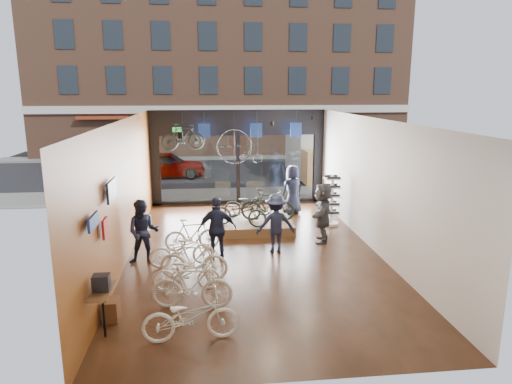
{
  "coord_description": "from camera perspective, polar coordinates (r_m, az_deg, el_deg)",
  "views": [
    {
      "loc": [
        -1.3,
        -12.35,
        4.57
      ],
      "look_at": [
        0.23,
        1.4,
        1.47
      ],
      "focal_mm": 32.0,
      "sensor_mm": 36.0,
      "label": 1
    }
  ],
  "objects": [
    {
      "name": "ground_plane",
      "position": [
        13.24,
        -0.31,
        -7.65
      ],
      "size": [
        7.0,
        12.0,
        0.04
      ],
      "primitive_type": "cube",
      "color": "black",
      "rests_on": "ground"
    },
    {
      "name": "street_road",
      "position": [
        27.76,
        -3.56,
        3.11
      ],
      "size": [
        30.0,
        18.0,
        0.02
      ],
      "primitive_type": "cube",
      "color": "black",
      "rests_on": "ground"
    },
    {
      "name": "display_bike_mid",
      "position": [
        15.13,
        1.47,
        -1.65
      ],
      "size": [
        1.86,
        0.87,
        1.08
      ],
      "primitive_type": "imported",
      "rotation": [
        0.0,
        0.0,
        1.36
      ],
      "color": "black",
      "rests_on": "display_platform"
    },
    {
      "name": "sunglasses_rack",
      "position": [
        15.82,
        9.43,
        -1.04
      ],
      "size": [
        0.53,
        0.43,
        1.75
      ],
      "primitive_type": null,
      "rotation": [
        0.0,
        0.0,
        0.02
      ],
      "color": "white",
      "rests_on": "ground_plane"
    },
    {
      "name": "wall_right",
      "position": [
        13.52,
        14.69,
        0.83
      ],
      "size": [
        0.04,
        12.0,
        3.8
      ],
      "primitive_type": "cube",
      "color": "beige",
      "rests_on": "ground"
    },
    {
      "name": "wall_left",
      "position": [
        12.83,
        -16.16,
        0.12
      ],
      "size": [
        0.04,
        12.0,
        3.8
      ],
      "primitive_type": "cube",
      "color": "#9F501E",
      "rests_on": "ground"
    },
    {
      "name": "penny_farthing",
      "position": [
        16.82,
        -1.81,
        5.56
      ],
      "size": [
        1.61,
        0.06,
        1.29
      ],
      "primitive_type": null,
      "color": "black",
      "rests_on": "ceiling"
    },
    {
      "name": "wall_merch",
      "position": [
        9.66,
        -18.56,
        -7.83
      ],
      "size": [
        0.4,
        2.4,
        2.6
      ],
      "primitive_type": null,
      "color": "navy",
      "rests_on": "wall_left"
    },
    {
      "name": "box_truck",
      "position": [
        24.27,
        7.45,
        4.65
      ],
      "size": [
        2.11,
        6.32,
        2.49
      ],
      "primitive_type": null,
      "color": "silver",
      "rests_on": "street_road"
    },
    {
      "name": "sidewalk_near",
      "position": [
        20.1,
        -2.46,
        -0.34
      ],
      "size": [
        30.0,
        2.4,
        0.12
      ],
      "primitive_type": "cube",
      "color": "slate",
      "rests_on": "ground"
    },
    {
      "name": "floor_bike_4",
      "position": [
        12.29,
        -9.26,
        -7.14
      ],
      "size": [
        1.78,
        0.87,
        0.89
      ],
      "primitive_type": "imported",
      "rotation": [
        0.0,
        0.0,
        1.74
      ],
      "color": "beige",
      "rests_on": "ground_plane"
    },
    {
      "name": "display_bike_left",
      "position": [
        14.58,
        -2.06,
        -2.5
      ],
      "size": [
        1.87,
        1.22,
        0.93
      ],
      "primitive_type": "imported",
      "rotation": [
        0.0,
        0.0,
        1.2
      ],
      "color": "black",
      "rests_on": "display_platform"
    },
    {
      "name": "street_car",
      "position": [
        24.74,
        -11.19,
        3.4
      ],
      "size": [
        4.12,
        1.66,
        1.4
      ],
      "primitive_type": "imported",
      "rotation": [
        0.0,
        0.0,
        1.57
      ],
      "color": "gray",
      "rests_on": "street_road"
    },
    {
      "name": "floor_bike_0",
      "position": [
        8.82,
        -8.16,
        -15.18
      ],
      "size": [
        1.83,
        0.73,
        0.94
      ],
      "primitive_type": "imported",
      "rotation": [
        0.0,
        0.0,
        1.63
      ],
      "color": "beige",
      "rests_on": "ground_plane"
    },
    {
      "name": "floor_bike_2",
      "position": [
        10.86,
        -8.73,
        -10.03
      ],
      "size": [
        1.56,
        0.55,
        0.82
      ],
      "primitive_type": "imported",
      "rotation": [
        0.0,
        0.0,
        1.58
      ],
      "color": "beige",
      "rests_on": "ground_plane"
    },
    {
      "name": "opposite_building",
      "position": [
        33.96,
        -4.3,
        16.7
      ],
      "size": [
        26.0,
        5.0,
        14.0
      ],
      "primitive_type": "cube",
      "color": "brown",
      "rests_on": "ground"
    },
    {
      "name": "display_platform",
      "position": [
        15.27,
        -0.04,
        -4.19
      ],
      "size": [
        2.4,
        1.8,
        0.3
      ],
      "primitive_type": "cube",
      "color": "brown",
      "rests_on": "ground_plane"
    },
    {
      "name": "customer_5",
      "position": [
        14.05,
        8.32,
        -2.57
      ],
      "size": [
        1.03,
        1.78,
        1.83
      ],
      "primitive_type": "imported",
      "rotation": [
        0.0,
        0.0,
        4.4
      ],
      "color": "#3F3F44",
      "rests_on": "ground_plane"
    },
    {
      "name": "storefront",
      "position": [
        18.59,
        -2.26,
        4.36
      ],
      "size": [
        7.0,
        0.26,
        3.8
      ],
      "primitive_type": null,
      "color": "black",
      "rests_on": "ground"
    },
    {
      "name": "jersey_right",
      "position": [
        17.96,
        5.02,
        7.73
      ],
      "size": [
        0.45,
        0.03,
        0.55
      ],
      "primitive_type": "cube",
      "color": "#1E3F99",
      "rests_on": "ceiling"
    },
    {
      "name": "hung_bike",
      "position": [
        16.65,
        -9.11,
        6.81
      ],
      "size": [
        1.64,
        0.85,
        0.95
      ],
      "primitive_type": "imported",
      "rotation": [
        0.0,
        0.0,
        1.84
      ],
      "color": "black",
      "rests_on": "ceiling"
    },
    {
      "name": "exit_sign",
      "position": [
        18.32,
        -9.84,
        7.69
      ],
      "size": [
        0.35,
        0.06,
        0.18
      ],
      "primitive_type": "cube",
      "color": "#198C26",
      "rests_on": "storefront"
    },
    {
      "name": "jersey_left",
      "position": [
        17.61,
        -6.49,
        7.6
      ],
      "size": [
        0.45,
        0.03,
        0.55
      ],
      "primitive_type": "cube",
      "color": "#1E3F99",
      "rests_on": "ceiling"
    },
    {
      "name": "floor_bike_5",
      "position": [
        13.38,
        -7.97,
        -5.29
      ],
      "size": [
        1.64,
        0.65,
        0.96
      ],
      "primitive_type": "imported",
      "rotation": [
        0.0,
        0.0,
        1.7
      ],
      "color": "beige",
      "rests_on": "ground_plane"
    },
    {
      "name": "customer_1",
      "position": [
        12.54,
        -13.89,
        -4.88
      ],
      "size": [
        0.87,
        0.69,
        1.75
      ],
      "primitive_type": "imported",
      "rotation": [
        0.0,
        0.0,
        -0.03
      ],
      "color": "#161C33",
      "rests_on": "ground_plane"
    },
    {
      "name": "floor_bike_3",
      "position": [
        11.38,
        -7.79,
        -8.39
      ],
      "size": [
        1.75,
        0.77,
        1.02
      ],
      "primitive_type": "imported",
      "rotation": [
        0.0,
        0.0,
        1.39
      ],
      "color": "beige",
      "rests_on": "ground_plane"
    },
    {
      "name": "ceiling",
      "position": [
        12.44,
        -0.33,
        9.18
      ],
      "size": [
        7.0,
        12.0,
        0.04
      ],
      "primitive_type": "cube",
      "color": "black",
      "rests_on": "ground"
    },
    {
      "name": "sidewalk_far",
      "position": [
        31.7,
        -3.92,
        4.42
      ],
      "size": [
        30.0,
        2.0,
        0.12
      ],
      "primitive_type": "cube",
      "color": "slate",
      "rests_on": "ground"
    },
    {
      "name": "display_bike_right",
      "position": [
        15.66,
        -0.93,
        -1.51
      ],
      "size": [
        1.73,
        0.74,
        0.89
      ],
      "primitive_type": "imported",
      "rotation": [
        0.0,
        0.0,
        1.66
      ],
      "color": "black",
      "rests_on": "display_platform"
    },
    {
      "name": "floor_bike_1",
      "position": [
        9.95,
        -8.03,
        -11.49
      ],
      "size": [
        1.78,
        0.68,
        1.04
      ],
      "primitive_type": "imported",
      "rotation": [
        0.0,
        0.0,
        1.46
      ],
      "color": "beige",
      "rests_on": "ground_plane"
    },
    {
      "name": "jersey_mid",
      "position": [
        17.72,
        0.04,
        7.71
      ],
      "size": [
        0.45,
        0.03,
        0.55
      ],
      "primitive_type": "cube",
      "color": "#1E3F99",
      "rests_on": "ceiling"
    },
    {
      "name": "customer_4",
      "position": [
        17.1,
        4.58,
        0.28
      ],
      "size": [
        1.07,
        0.93,
        1.84
      ],
      "primitive_type": "imported",
      "rotation": [
        0.0,
        0.0,
        3.61
      ],
      "color": "#161C33",
      "rests_on": "ground_plane"
    },
    {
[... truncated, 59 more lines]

